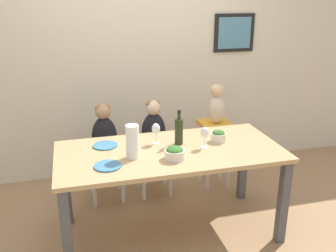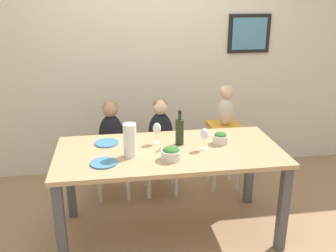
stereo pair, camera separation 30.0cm
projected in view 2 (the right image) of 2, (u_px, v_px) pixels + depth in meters
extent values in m
plane|color=#9E7A56|center=(169.00, 231.00, 3.26)|extent=(14.00, 14.00, 0.00)
cube|color=beige|center=(150.00, 53.00, 4.04)|extent=(10.00, 0.06, 2.70)
cube|color=black|center=(249.00, 34.00, 4.10)|extent=(0.47, 0.02, 0.42)
cube|color=teal|center=(250.00, 34.00, 4.08)|extent=(0.39, 0.00, 0.34)
cube|color=tan|center=(169.00, 152.00, 3.01)|extent=(1.81, 0.86, 0.03)
cube|color=#4C4C51|center=(61.00, 229.00, 2.68)|extent=(0.07, 0.07, 0.73)
cube|color=#4C4C51|center=(283.00, 209.00, 2.92)|extent=(0.07, 0.07, 0.73)
cube|color=#4C4C51|center=(70.00, 181.00, 3.36)|extent=(0.07, 0.07, 0.73)
cube|color=#4C4C51|center=(250.00, 168.00, 3.61)|extent=(0.07, 0.07, 0.73)
cylinder|color=silver|center=(100.00, 184.00, 3.65)|extent=(0.04, 0.04, 0.39)
cylinder|color=silver|center=(128.00, 182.00, 3.69)|extent=(0.04, 0.04, 0.39)
cylinder|color=silver|center=(100.00, 172.00, 3.91)|extent=(0.04, 0.04, 0.39)
cylinder|color=silver|center=(127.00, 170.00, 3.95)|extent=(0.04, 0.04, 0.39)
cube|color=silver|center=(113.00, 157.00, 3.72)|extent=(0.37, 0.42, 0.05)
cylinder|color=silver|center=(149.00, 181.00, 3.72)|extent=(0.04, 0.04, 0.39)
cylinder|color=silver|center=(176.00, 179.00, 3.76)|extent=(0.04, 0.04, 0.39)
cylinder|color=silver|center=(146.00, 169.00, 3.98)|extent=(0.04, 0.04, 0.39)
cylinder|color=silver|center=(172.00, 167.00, 4.02)|extent=(0.04, 0.04, 0.39)
cube|color=silver|center=(161.00, 154.00, 3.79)|extent=(0.37, 0.42, 0.05)
cylinder|color=silver|center=(215.00, 164.00, 3.80)|extent=(0.04, 0.04, 0.64)
cylinder|color=silver|center=(238.00, 162.00, 3.83)|extent=(0.04, 0.04, 0.64)
cylinder|color=silver|center=(209.00, 155.00, 4.01)|extent=(0.04, 0.04, 0.64)
cylinder|color=silver|center=(230.00, 153.00, 4.05)|extent=(0.04, 0.04, 0.64)
cube|color=gold|center=(225.00, 127.00, 3.81)|extent=(0.31, 0.35, 0.05)
ellipsoid|color=black|center=(111.00, 135.00, 3.65)|extent=(0.24, 0.19, 0.42)
sphere|color=tan|center=(110.00, 109.00, 3.56)|extent=(0.15, 0.15, 0.15)
ellipsoid|color=olive|center=(110.00, 107.00, 3.56)|extent=(0.15, 0.14, 0.10)
ellipsoid|color=black|center=(161.00, 133.00, 3.72)|extent=(0.24, 0.19, 0.42)
sphere|color=beige|center=(160.00, 107.00, 3.63)|extent=(0.15, 0.15, 0.15)
ellipsoid|color=olive|center=(160.00, 105.00, 3.63)|extent=(0.15, 0.14, 0.10)
ellipsoid|color=beige|center=(226.00, 111.00, 3.75)|extent=(0.17, 0.14, 0.29)
sphere|color=#D6AD89|center=(227.00, 92.00, 3.68)|extent=(0.13, 0.13, 0.13)
ellipsoid|color=#DBC684|center=(227.00, 90.00, 3.68)|extent=(0.13, 0.13, 0.09)
cylinder|color=#232D19|center=(180.00, 132.00, 3.08)|extent=(0.07, 0.07, 0.22)
cylinder|color=#232D19|center=(180.00, 115.00, 3.03)|extent=(0.03, 0.03, 0.08)
cylinder|color=black|center=(180.00, 112.00, 3.02)|extent=(0.03, 0.03, 0.02)
cylinder|color=white|center=(130.00, 140.00, 2.85)|extent=(0.10, 0.10, 0.26)
cylinder|color=white|center=(204.00, 149.00, 3.02)|extent=(0.06, 0.06, 0.00)
cylinder|color=white|center=(204.00, 144.00, 3.00)|extent=(0.01, 0.01, 0.08)
ellipsoid|color=white|center=(205.00, 134.00, 2.97)|extent=(0.07, 0.07, 0.09)
cylinder|color=white|center=(157.00, 143.00, 3.14)|extent=(0.06, 0.06, 0.00)
cylinder|color=white|center=(157.00, 138.00, 3.13)|extent=(0.01, 0.01, 0.08)
ellipsoid|color=white|center=(157.00, 128.00, 3.10)|extent=(0.07, 0.07, 0.09)
cylinder|color=silver|center=(171.00, 155.00, 2.82)|extent=(0.16, 0.16, 0.07)
ellipsoid|color=#336628|center=(171.00, 150.00, 2.81)|extent=(0.13, 0.13, 0.05)
cylinder|color=silver|center=(220.00, 139.00, 3.12)|extent=(0.13, 0.13, 0.07)
ellipsoid|color=#336628|center=(221.00, 135.00, 3.11)|extent=(0.11, 0.11, 0.05)
cylinder|color=teal|center=(104.00, 163.00, 2.76)|extent=(0.20, 0.20, 0.01)
cylinder|color=teal|center=(107.00, 143.00, 3.13)|extent=(0.20, 0.20, 0.01)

